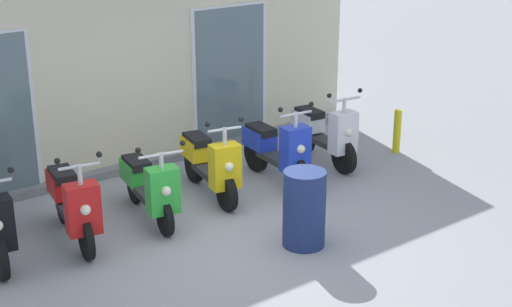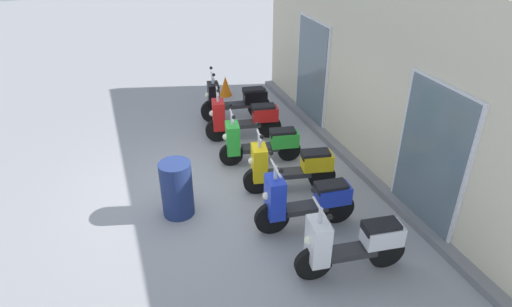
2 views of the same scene
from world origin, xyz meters
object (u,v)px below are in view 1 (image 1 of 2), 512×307
(scooter_green, at_px, (149,185))
(scooter_blue, at_px, (277,150))
(scooter_red, at_px, (73,202))
(scooter_white, at_px, (325,132))
(scooter_yellow, at_px, (210,163))
(trash_bin, at_px, (304,209))
(curb_bollard, at_px, (397,131))

(scooter_green, xyz_separation_m, scooter_blue, (2.07, -0.04, 0.04))
(scooter_red, relative_size, scooter_white, 1.02)
(scooter_green, bearing_deg, scooter_blue, -0.99)
(scooter_red, xyz_separation_m, scooter_green, (1.04, -0.00, -0.04))
(scooter_yellow, distance_m, trash_bin, 1.93)
(scooter_white, xyz_separation_m, curb_bollard, (1.27, -0.33, -0.15))
(scooter_blue, xyz_separation_m, trash_bin, (-1.00, -1.74, -0.03))
(scooter_blue, height_order, trash_bin, scooter_blue)
(trash_bin, bearing_deg, scooter_white, 42.43)
(scooter_yellow, height_order, scooter_white, scooter_white)
(trash_bin, bearing_deg, curb_bollard, 25.22)
(scooter_green, distance_m, scooter_yellow, 1.06)
(scooter_green, height_order, curb_bollard, scooter_green)
(scooter_blue, xyz_separation_m, curb_bollard, (2.35, -0.16, -0.15))
(scooter_green, xyz_separation_m, curb_bollard, (4.42, -0.19, -0.11))
(scooter_green, xyz_separation_m, trash_bin, (1.07, -1.77, 0.00))
(trash_bin, bearing_deg, scooter_blue, 59.98)
(scooter_green, bearing_deg, scooter_yellow, 8.44)
(scooter_green, distance_m, trash_bin, 2.07)
(scooter_blue, distance_m, scooter_white, 1.09)
(scooter_blue, relative_size, curb_bollard, 2.28)
(curb_bollard, bearing_deg, trash_bin, -154.78)
(scooter_red, xyz_separation_m, trash_bin, (2.10, -1.77, -0.03))
(scooter_red, bearing_deg, scooter_white, 1.80)
(scooter_yellow, relative_size, curb_bollard, 2.31)
(trash_bin, bearing_deg, scooter_yellow, 90.55)
(scooter_green, relative_size, curb_bollard, 2.25)
(scooter_red, distance_m, scooter_white, 4.19)
(scooter_green, relative_size, scooter_white, 1.01)
(scooter_blue, relative_size, scooter_white, 1.02)
(scooter_red, relative_size, scooter_green, 1.02)
(scooter_white, distance_m, curb_bollard, 1.32)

